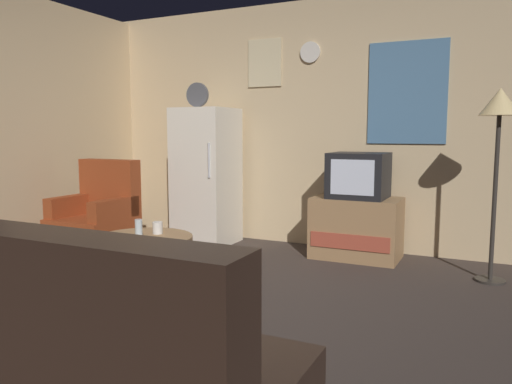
{
  "coord_description": "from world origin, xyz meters",
  "views": [
    {
      "loc": [
        1.76,
        -2.74,
        1.23
      ],
      "look_at": [
        0.01,
        0.9,
        0.75
      ],
      "focal_mm": 34.91,
      "sensor_mm": 36.0,
      "label": 1
    }
  ],
  "objects": [
    {
      "name": "ground_plane",
      "position": [
        0.0,
        0.0,
        0.0
      ],
      "size": [
        12.0,
        12.0,
        0.0
      ],
      "primitive_type": "plane",
      "color": "#3D332D"
    },
    {
      "name": "wall_with_art",
      "position": [
        0.01,
        2.45,
        1.32
      ],
      "size": [
        5.2,
        0.12,
        2.63
      ],
      "color": "#D1B284",
      "rests_on": "ground_plane"
    },
    {
      "name": "fridge",
      "position": [
        -1.13,
        1.98,
        0.75
      ],
      "size": [
        0.6,
        0.62,
        1.77
      ],
      "color": "silver",
      "rests_on": "ground_plane"
    },
    {
      "name": "tv_stand",
      "position": [
        0.56,
        2.04,
        0.3
      ],
      "size": [
        0.84,
        0.53,
        0.6
      ],
      "color": "#9E754C",
      "rests_on": "ground_plane"
    },
    {
      "name": "crt_tv",
      "position": [
        0.57,
        2.04,
        0.82
      ],
      "size": [
        0.54,
        0.51,
        0.44
      ],
      "color": "black",
      "rests_on": "tv_stand"
    },
    {
      "name": "standing_lamp",
      "position": [
        1.77,
        1.73,
        1.36
      ],
      "size": [
        0.32,
        0.32,
        1.59
      ],
      "color": "#332D28",
      "rests_on": "ground_plane"
    },
    {
      "name": "coffee_table",
      "position": [
        -0.54,
        0.12,
        0.24
      ],
      "size": [
        0.72,
        0.72,
        0.48
      ],
      "color": "#9E754C",
      "rests_on": "ground_plane"
    },
    {
      "name": "wine_glass",
      "position": [
        -0.49,
        0.01,
        0.55
      ],
      "size": [
        0.05,
        0.05,
        0.15
      ],
      "primitive_type": "cylinder",
      "color": "silver",
      "rests_on": "coffee_table"
    },
    {
      "name": "mug_ceramic_white",
      "position": [
        -0.51,
        0.26,
        0.52
      ],
      "size": [
        0.08,
        0.08,
        0.09
      ],
      "primitive_type": "cylinder",
      "color": "silver",
      "rests_on": "coffee_table"
    },
    {
      "name": "armchair",
      "position": [
        -1.82,
        1.0,
        0.34
      ],
      "size": [
        0.68,
        0.68,
        0.96
      ],
      "color": "maroon",
      "rests_on": "ground_plane"
    },
    {
      "name": "couch",
      "position": [
        0.35,
        -1.42,
        0.31
      ],
      "size": [
        1.7,
        0.8,
        0.92
      ],
      "color": "black",
      "rests_on": "ground_plane"
    }
  ]
}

